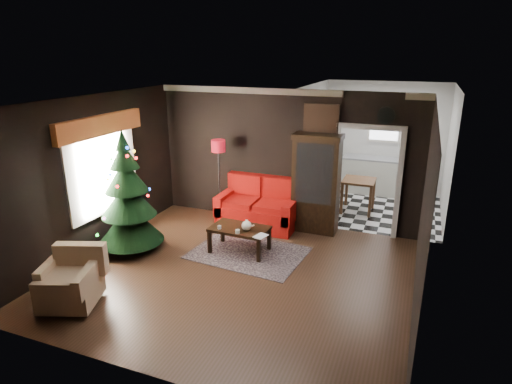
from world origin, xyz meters
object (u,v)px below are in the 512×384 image
at_px(floor_lamp, 219,183).
at_px(coffee_table, 240,239).
at_px(wall_clock, 386,116).
at_px(kitchen_table, 358,195).
at_px(christmas_tree, 128,196).
at_px(armchair, 69,277).
at_px(curio_cabinet, 316,186).
at_px(loveseat, 258,203).
at_px(teapot, 247,225).

distance_m(floor_lamp, coffee_table, 1.75).
distance_m(wall_clock, kitchen_table, 2.43).
height_order(christmas_tree, armchair, christmas_tree).
distance_m(curio_cabinet, coffee_table, 1.93).
distance_m(curio_cabinet, floor_lamp, 2.06).
xyz_separation_m(loveseat, curio_cabinet, (1.15, 0.22, 0.45)).
distance_m(floor_lamp, teapot, 1.83).
distance_m(coffee_table, kitchen_table, 3.36).
bearing_deg(floor_lamp, curio_cabinet, 5.17).
relative_size(floor_lamp, wall_clock, 5.81).
bearing_deg(christmas_tree, teapot, 14.97).
bearing_deg(armchair, teapot, 34.37).
bearing_deg(teapot, loveseat, 102.40).
relative_size(floor_lamp, christmas_tree, 0.83).
relative_size(curio_cabinet, floor_lamp, 1.02).
distance_m(loveseat, curio_cabinet, 1.25).
bearing_deg(floor_lamp, loveseat, -2.21).
bearing_deg(coffee_table, curio_cabinet, 55.21).
height_order(floor_lamp, wall_clock, wall_clock).
bearing_deg(christmas_tree, floor_lamp, 65.55).
distance_m(coffee_table, teapot, 0.38).
xyz_separation_m(curio_cabinet, wall_clock, (1.20, 0.18, 1.43)).
bearing_deg(christmas_tree, armchair, -79.77).
xyz_separation_m(floor_lamp, kitchen_table, (2.70, 1.62, -0.45)).
height_order(loveseat, armchair, loveseat).
height_order(wall_clock, kitchen_table, wall_clock).
xyz_separation_m(loveseat, kitchen_table, (1.80, 1.65, -0.12)).
height_order(floor_lamp, christmas_tree, christmas_tree).
distance_m(armchair, teapot, 2.98).
height_order(curio_cabinet, floor_lamp, curio_cabinet).
relative_size(floor_lamp, armchair, 2.34).
bearing_deg(curio_cabinet, coffee_table, -124.79).
xyz_separation_m(floor_lamp, armchair, (-0.54, -3.79, -0.37)).
distance_m(teapot, wall_clock, 3.24).
height_order(curio_cabinet, teapot, curio_cabinet).
distance_m(curio_cabinet, teapot, 1.81).
xyz_separation_m(armchair, coffee_table, (1.56, 2.50, -0.22)).
bearing_deg(kitchen_table, wall_clock, -66.25).
bearing_deg(wall_clock, teapot, -139.85).
height_order(teapot, kitchen_table, kitchen_table).
relative_size(loveseat, curio_cabinet, 0.89).
height_order(loveseat, kitchen_table, loveseat).
xyz_separation_m(floor_lamp, coffee_table, (1.02, -1.29, -0.59)).
relative_size(loveseat, christmas_tree, 0.76).
height_order(christmas_tree, teapot, christmas_tree).
bearing_deg(armchair, kitchen_table, 39.01).
distance_m(loveseat, coffee_table, 1.29).
xyz_separation_m(curio_cabinet, christmas_tree, (-2.92, -2.11, 0.10)).
xyz_separation_m(curio_cabinet, coffee_table, (-1.03, -1.48, -0.71)).
bearing_deg(curio_cabinet, wall_clock, 8.53).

